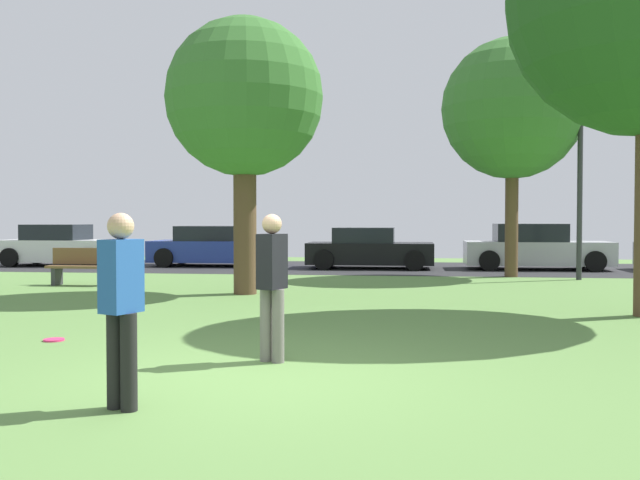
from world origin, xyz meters
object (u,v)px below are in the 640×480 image
maple_tree_near (512,109)px  park_bench (81,266)px  oak_tree_right (245,100)px  parked_car_silver (535,249)px  frisbee_disc (54,340)px  parked_car_white (61,247)px  street_lamp_post (580,195)px  person_thrower (121,301)px  parked_car_blue (215,247)px  parked_car_black (369,250)px  person_catcher (272,280)px

maple_tree_near → park_bench: (-10.71, -3.88, -4.18)m
oak_tree_right → parked_car_silver: size_ratio=1.31×
oak_tree_right → frisbee_disc: bearing=-100.9°
maple_tree_near → parked_car_white: (-14.70, 2.69, -3.99)m
maple_tree_near → frisbee_disc: bearing=-123.5°
street_lamp_post → oak_tree_right: bearing=-150.2°
maple_tree_near → parked_car_white: 15.47m
person_thrower → frisbee_disc: (-2.26, 3.05, -0.90)m
parked_car_blue → parked_car_black: parked_car_blue is taller
oak_tree_right → frisbee_disc: (-1.14, -5.96, -4.13)m
frisbee_disc → parked_car_blue: parked_car_blue is taller
person_catcher → parked_car_white: person_catcher is taller
person_catcher → parked_car_blue: 16.31m
maple_tree_near → person_thrower: bearing=-109.9°
maple_tree_near → park_bench: 12.13m
oak_tree_right → street_lamp_post: bearing=29.8°
oak_tree_right → maple_tree_near: 8.24m
oak_tree_right → frisbee_disc: 7.34m
person_thrower → person_catcher: bearing=-0.0°
frisbee_disc → oak_tree_right: bearing=79.1°
frisbee_disc → parked_car_black: parked_car_black is taller
person_thrower → park_bench: bearing=50.4°
park_bench → frisbee_disc: bearing=113.9°
person_thrower → parked_car_white: (-9.52, 16.99, -0.26)m
parked_car_blue → street_lamp_post: (11.06, -4.03, 1.62)m
parked_car_white → parked_car_black: (10.58, 0.09, -0.04)m
person_thrower → parked_car_blue: (-4.24, 17.58, -0.28)m
parked_car_blue → park_bench: 7.28m
maple_tree_near → person_catcher: (-4.32, -12.20, -3.72)m
person_catcher → frisbee_disc: person_catcher is taller
person_catcher → parked_car_white: size_ratio=0.41×
oak_tree_right → street_lamp_post: size_ratio=1.31×
person_catcher → street_lamp_post: street_lamp_post is taller
park_bench → oak_tree_right: bearing=162.2°
parked_car_blue → parked_car_black: 5.32m
maple_tree_near → park_bench: bearing=-160.1°
frisbee_disc → parked_car_white: 15.73m
maple_tree_near → frisbee_disc: size_ratio=24.47×
parked_car_silver → park_bench: size_ratio=2.81×
oak_tree_right → parked_car_black: size_ratio=1.45×
parked_car_blue → parked_car_silver: parked_car_silver is taller
frisbee_disc → parked_car_blue: bearing=97.7°
parked_car_blue → street_lamp_post: bearing=-20.0°
oak_tree_right → park_bench: size_ratio=3.67×
oak_tree_right → parked_car_silver: (7.46, 8.32, -3.48)m
person_thrower → parked_car_black: bearing=18.9°
parked_car_white → street_lamp_post: (16.35, -3.44, 1.60)m
person_thrower → person_catcher: size_ratio=1.00×
parked_car_black → oak_tree_right: bearing=-105.1°
maple_tree_near → parked_car_silver: bearing=69.0°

